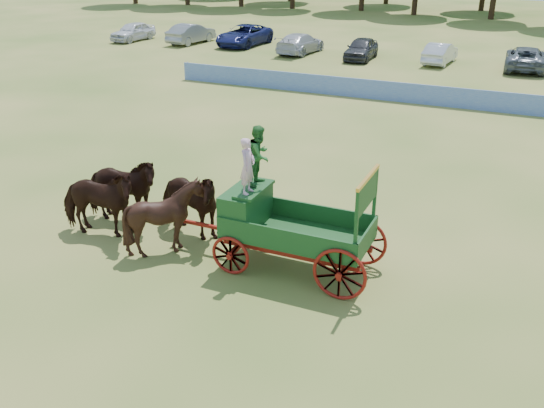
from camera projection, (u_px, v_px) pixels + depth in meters
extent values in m
plane|color=tan|center=(271.00, 247.00, 17.52)|extent=(160.00, 160.00, 0.00)
imported|color=black|center=(98.00, 203.00, 17.76)|extent=(2.72, 1.66, 2.14)
imported|color=black|center=(121.00, 190.00, 18.67)|extent=(2.74, 1.75, 2.14)
imported|color=black|center=(167.00, 217.00, 16.86)|extent=(1.99, 1.78, 2.14)
imported|color=black|center=(188.00, 203.00, 17.78)|extent=(2.71, 1.64, 2.14)
cube|color=maroon|center=(247.00, 239.00, 16.69)|extent=(0.12, 2.00, 0.12)
cube|color=maroon|center=(351.00, 261.00, 15.56)|extent=(0.12, 2.00, 0.12)
cube|color=maroon|center=(289.00, 254.00, 15.62)|extent=(3.80, 0.10, 0.12)
cube|color=maroon|center=(305.00, 237.00, 16.53)|extent=(3.80, 0.10, 0.12)
cube|color=maroon|center=(218.00, 228.00, 16.96)|extent=(2.80, 0.09, 0.09)
cube|color=#194C1D|center=(297.00, 236.00, 15.96)|extent=(3.80, 1.80, 0.10)
cube|color=#194C1D|center=(284.00, 240.00, 15.11)|extent=(3.80, 0.06, 0.55)
cube|color=#194C1D|center=(309.00, 213.00, 16.57)|extent=(3.80, 0.06, 0.55)
cube|color=#194C1D|center=(367.00, 239.00, 15.14)|extent=(0.06, 1.80, 0.55)
cube|color=#194C1D|center=(246.00, 207.00, 16.30)|extent=(0.85, 1.70, 1.05)
cube|color=#194C1D|center=(254.00, 189.00, 15.97)|extent=(0.55, 1.50, 0.08)
cube|color=#194C1D|center=(234.00, 212.00, 16.52)|extent=(0.10, 1.60, 0.65)
cube|color=#194C1D|center=(240.00, 223.00, 16.58)|extent=(0.55, 1.60, 0.06)
cube|color=#194C1D|center=(356.00, 228.00, 14.24)|extent=(0.08, 0.08, 1.80)
cube|color=#194C1D|center=(374.00, 203.00, 15.57)|extent=(0.08, 0.08, 1.80)
cube|color=#194C1D|center=(367.00, 193.00, 14.66)|extent=(0.07, 1.75, 0.75)
cube|color=gold|center=(368.00, 177.00, 14.49)|extent=(0.08, 1.80, 0.09)
cube|color=gold|center=(366.00, 192.00, 14.67)|extent=(0.02, 1.30, 0.12)
torus|color=maroon|center=(231.00, 255.00, 15.92)|extent=(1.09, 0.09, 1.09)
torus|color=maroon|center=(261.00, 226.00, 17.50)|extent=(1.09, 0.09, 1.09)
torus|color=maroon|center=(339.00, 275.00, 14.73)|extent=(1.39, 0.09, 1.39)
torus|color=maroon|center=(362.00, 242.00, 16.32)|extent=(1.39, 0.09, 1.39)
imported|color=#E9B2C6|center=(248.00, 166.00, 15.37)|extent=(0.35, 0.54, 1.47)
imported|color=#286B2A|center=(259.00, 155.00, 15.92)|extent=(0.61, 0.78, 1.61)
cube|color=blue|center=(391.00, 91.00, 32.68)|extent=(26.00, 0.08, 1.05)
imported|color=silver|center=(133.00, 31.00, 51.24)|extent=(2.10, 4.57, 1.52)
imported|color=gray|center=(191.00, 33.00, 49.96)|extent=(2.20, 4.98, 1.59)
imported|color=navy|center=(244.00, 35.00, 48.94)|extent=(3.00, 5.97, 1.62)
imported|color=silver|center=(300.00, 43.00, 45.74)|extent=(2.52, 5.32, 1.50)
imported|color=#333338|center=(361.00, 49.00, 43.50)|extent=(2.00, 4.55, 1.53)
imported|color=silver|center=(440.00, 53.00, 42.08)|extent=(1.86, 4.44, 1.43)
imported|color=slate|center=(526.00, 58.00, 40.14)|extent=(2.80, 5.59, 1.52)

